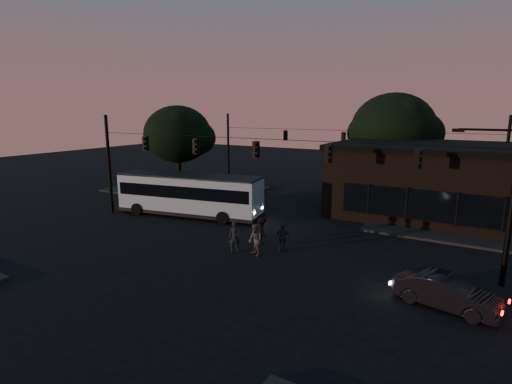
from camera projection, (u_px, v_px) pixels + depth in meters
The scene contains 14 objects.
ground at pixel (218, 260), 21.27m from camera, with size 120.00×120.00×0.00m, color black.
sidewalk_far_right at pixel (483, 227), 27.08m from camera, with size 14.00×10.00×0.15m, color black.
sidewalk_far_left at pixel (187, 189), 40.03m from camera, with size 14.00×10.00×0.15m, color black.
building at pixel (441, 180), 29.71m from camera, with size 15.40×10.41×5.40m.
tree_behind at pixel (393, 128), 36.58m from camera, with size 7.60×7.60×9.43m.
tree_left at pixel (178, 134), 38.08m from camera, with size 6.40×6.40×8.30m.
signal_rig_near at pixel (256, 168), 23.74m from camera, with size 26.24×0.30×7.50m.
signal_rig_far at pixel (343, 150), 37.29m from camera, with size 26.24×0.30×7.50m.
bus at pixel (189, 193), 29.92m from camera, with size 11.42×4.49×3.14m.
car at pixel (446, 292), 16.01m from camera, with size 1.40×4.03×1.33m, color black.
pedestrian_a at pixel (235, 237), 22.29m from camera, with size 0.65×0.42×1.77m, color black.
pedestrian_b at pixel (255, 240), 21.77m from camera, with size 0.85×0.66×1.75m, color #514A4B.
pedestrian_c at pixel (283, 237), 22.46m from camera, with size 0.94×0.39×1.61m, color #26242C.
pedestrian_d at pixel (262, 231), 23.72m from camera, with size 1.05×0.60×1.62m, color black.
Camera 1 is at (11.97, -16.27, 7.84)m, focal length 28.00 mm.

